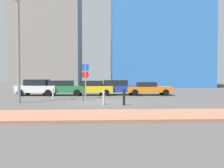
{
  "coord_description": "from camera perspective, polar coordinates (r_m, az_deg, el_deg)",
  "views": [
    {
      "loc": [
        0.04,
        -16.96,
        1.89
      ],
      "look_at": [
        0.97,
        1.67,
        1.29
      ],
      "focal_mm": 37.28,
      "sensor_mm": 36.0,
      "label": 1
    }
  ],
  "objects": [
    {
      "name": "ground_plane",
      "position": [
        17.07,
        -2.99,
        -4.53
      ],
      "size": [
        120.0,
        120.0,
        0.0
      ],
      "primitive_type": "plane",
      "color": "#4C4947"
    },
    {
      "name": "sidewalk_brick",
      "position": [
        10.97,
        -3.05,
        -7.72
      ],
      "size": [
        40.0,
        3.08,
        0.14
      ],
      "primitive_type": "cube",
      "color": "#9E664C",
      "rests_on": "ground"
    },
    {
      "name": "parked_car_white",
      "position": [
        24.35,
        -17.86,
        -0.75
      ],
      "size": [
        4.07,
        2.25,
        1.6
      ],
      "color": "white",
      "rests_on": "ground"
    },
    {
      "name": "parked_car_green",
      "position": [
        23.92,
        -11.95,
        -0.85
      ],
      "size": [
        4.53,
        2.24,
        1.5
      ],
      "color": "#237238",
      "rests_on": "ground"
    },
    {
      "name": "parked_car_yellow",
      "position": [
        23.55,
        -4.92,
        -0.89
      ],
      "size": [
        4.32,
        2.18,
        1.48
      ],
      "color": "gold",
      "rests_on": "ground"
    },
    {
      "name": "parked_car_blue",
      "position": [
        23.84,
        1.19,
        -0.8
      ],
      "size": [
        4.64,
        2.03,
        1.53
      ],
      "color": "#1E389E",
      "rests_on": "ground"
    },
    {
      "name": "parked_car_orange",
      "position": [
        23.85,
        8.87,
        -1.05
      ],
      "size": [
        4.5,
        2.15,
        1.33
      ],
      "color": "orange",
      "rests_on": "ground"
    },
    {
      "name": "parking_sign_post",
      "position": [
        19.99,
        -6.51,
        1.79
      ],
      "size": [
        0.59,
        0.15,
        2.98
      ],
      "color": "gray",
      "rests_on": "ground"
    },
    {
      "name": "parking_meter",
      "position": [
        18.22,
        -7.09,
        -1.28
      ],
      "size": [
        0.18,
        0.14,
        1.39
      ],
      "color": "#4C4C51",
      "rests_on": "ground"
    },
    {
      "name": "street_lamp",
      "position": [
        17.94,
        -21.97,
        9.63
      ],
      "size": [
        0.7,
        0.36,
        7.47
      ],
      "color": "gray",
      "rests_on": "ground"
    },
    {
      "name": "traffic_bollard_near",
      "position": [
        15.61,
        -2.04,
        -3.29
      ],
      "size": [
        0.16,
        0.16,
        0.99
      ],
      "primitive_type": "cylinder",
      "color": "#B7B7BC",
      "rests_on": "ground"
    },
    {
      "name": "traffic_bollard_mid",
      "position": [
        15.35,
        2.94,
        -3.27
      ],
      "size": [
        0.17,
        0.17,
        1.05
      ],
      "primitive_type": "cylinder",
      "color": "black",
      "rests_on": "ground"
    },
    {
      "name": "traffic_bollard_far",
      "position": [
        19.94,
        -14.26,
        -2.41
      ],
      "size": [
        0.15,
        0.15,
        0.87
      ],
      "primitive_type": "cylinder",
      "color": "#B7B7BC",
      "rests_on": "ground"
    },
    {
      "name": "building_colorful_midrise",
      "position": [
        45.89,
        11.05,
        13.85
      ],
      "size": [
        16.96,
        12.57,
        22.94
      ],
      "primitive_type": "cube",
      "color": "#3372BF",
      "rests_on": "ground"
    },
    {
      "name": "building_under_construction",
      "position": [
        48.68,
        -15.22,
        12.96
      ],
      "size": [
        12.27,
        10.04,
        22.68
      ],
      "primitive_type": "cube",
      "color": "gray",
      "rests_on": "ground"
    }
  ]
}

